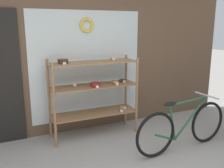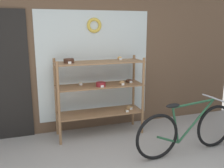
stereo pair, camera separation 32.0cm
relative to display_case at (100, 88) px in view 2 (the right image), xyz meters
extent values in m
cube|color=brown|center=(-0.20, 0.37, 1.08)|extent=(6.21, 0.08, 3.80)
cube|color=silver|center=(0.00, 0.32, 0.33)|extent=(1.99, 0.02, 1.90)
cube|color=black|center=(-1.52, 0.32, 0.23)|extent=(0.84, 0.03, 2.10)
torus|color=gold|center=(0.00, 0.31, 1.03)|extent=(0.26, 0.06, 0.26)
cylinder|color=#8E6642|center=(-0.71, -0.20, -0.16)|extent=(0.04, 0.04, 1.33)
cylinder|color=#8E6642|center=(0.71, -0.20, -0.16)|extent=(0.04, 0.04, 1.33)
cylinder|color=#8E6642|center=(-0.71, 0.21, -0.16)|extent=(0.04, 0.04, 1.33)
cylinder|color=#8E6642|center=(0.71, 0.21, -0.16)|extent=(0.04, 0.04, 1.33)
cube|color=#8E6642|center=(0.00, 0.00, -0.43)|extent=(1.46, 0.46, 0.02)
cube|color=#8E6642|center=(0.00, 0.00, 0.04)|extent=(1.46, 0.46, 0.02)
cube|color=#8E6642|center=(0.00, 0.00, 0.44)|extent=(1.46, 0.46, 0.02)
ellipsoid|color=tan|center=(0.40, 0.13, 0.48)|extent=(0.08, 0.07, 0.06)
cube|color=white|center=(0.40, 0.08, 0.47)|extent=(0.05, 0.00, 0.04)
torus|color=tan|center=(0.56, 0.02, -0.41)|extent=(0.12, 0.12, 0.03)
cube|color=white|center=(0.56, -0.05, -0.41)|extent=(0.05, 0.00, 0.04)
ellipsoid|color=#AD7F4C|center=(0.36, -0.09, 0.09)|extent=(0.10, 0.08, 0.07)
cube|color=white|center=(0.36, -0.14, 0.07)|extent=(0.05, 0.00, 0.04)
cylinder|color=maroon|center=(-0.01, -0.09, 0.09)|extent=(0.16, 0.16, 0.07)
cube|color=white|center=(-0.01, -0.18, 0.07)|extent=(0.05, 0.00, 0.04)
ellipsoid|color=beige|center=(-0.31, 0.12, 0.08)|extent=(0.07, 0.06, 0.05)
cube|color=white|center=(-0.31, 0.07, 0.07)|extent=(0.05, 0.00, 0.04)
ellipsoid|color=brown|center=(0.44, -0.12, -0.40)|extent=(0.07, 0.06, 0.05)
cube|color=white|center=(0.44, -0.16, -0.41)|extent=(0.05, 0.00, 0.04)
cylinder|color=#422619|center=(-0.50, 0.00, 0.48)|extent=(0.16, 0.16, 0.07)
cube|color=white|center=(-0.50, -0.09, 0.47)|extent=(0.05, 0.00, 0.04)
torus|color=#4C2D1E|center=(0.56, 0.06, 0.07)|extent=(0.14, 0.14, 0.04)
cube|color=white|center=(0.56, -0.02, 0.07)|extent=(0.05, 0.00, 0.04)
torus|color=black|center=(0.52, -1.08, -0.49)|extent=(0.67, 0.09, 0.67)
torus|color=black|center=(1.55, -1.01, -0.49)|extent=(0.67, 0.09, 0.67)
cylinder|color=#235133|center=(1.18, -1.04, -0.34)|extent=(0.62, 0.07, 0.61)
cylinder|color=#235133|center=(1.11, -1.04, -0.07)|extent=(0.72, 0.08, 0.07)
cylinder|color=#235133|center=(0.82, -1.06, -0.36)|extent=(0.16, 0.04, 0.56)
cylinder|color=#235133|center=(0.70, -1.07, -0.56)|extent=(0.37, 0.06, 0.18)
ellipsoid|color=black|center=(0.75, -1.07, -0.06)|extent=(0.23, 0.10, 0.06)
cylinder|color=#B2B2B7|center=(1.47, -1.02, -0.03)|extent=(0.05, 0.46, 0.02)
camera|label=1|loc=(-1.38, -3.81, 1.01)|focal=40.00mm
camera|label=2|loc=(-1.09, -3.92, 1.01)|focal=40.00mm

